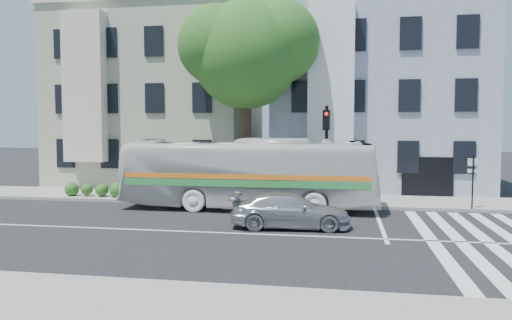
# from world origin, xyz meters

# --- Properties ---
(ground) EXTENTS (120.00, 120.00, 0.00)m
(ground) POSITION_xyz_m (0.00, 0.00, 0.00)
(ground) COLOR black
(ground) RESTS_ON ground
(sidewalk_far) EXTENTS (80.00, 4.00, 0.15)m
(sidewalk_far) POSITION_xyz_m (0.00, 8.00, 0.07)
(sidewalk_far) COLOR gray
(sidewalk_far) RESTS_ON ground
(sidewalk_near) EXTENTS (80.00, 4.00, 0.15)m
(sidewalk_near) POSITION_xyz_m (0.00, -8.00, 0.07)
(sidewalk_near) COLOR gray
(sidewalk_near) RESTS_ON ground
(building_left) EXTENTS (12.00, 10.00, 11.00)m
(building_left) POSITION_xyz_m (-7.00, 15.00, 5.50)
(building_left) COLOR #A1A389
(building_left) RESTS_ON ground
(building_right) EXTENTS (12.00, 10.00, 11.00)m
(building_right) POSITION_xyz_m (7.00, 15.00, 5.50)
(building_right) COLOR #8791A1
(building_right) RESTS_ON ground
(street_tree) EXTENTS (7.30, 5.90, 11.10)m
(street_tree) POSITION_xyz_m (0.06, 8.74, 7.83)
(street_tree) COLOR #2D2116
(street_tree) RESTS_ON ground
(bus) EXTENTS (2.74, 11.72, 3.26)m
(bus) POSITION_xyz_m (0.78, 5.20, 1.63)
(bus) COLOR silver
(bus) RESTS_ON ground
(sedan) EXTENTS (2.20, 4.63, 1.30)m
(sedan) POSITION_xyz_m (3.10, 1.32, 0.65)
(sedan) COLOR #B7BABF
(sedan) RESTS_ON ground
(hedge) EXTENTS (8.51, 2.34, 0.70)m
(hedge) POSITION_xyz_m (-4.77, 6.80, 0.50)
(hedge) COLOR #346621
(hedge) RESTS_ON sidewalk_far
(traffic_signal) EXTENTS (0.49, 0.55, 4.79)m
(traffic_signal) POSITION_xyz_m (4.24, 6.98, 3.09)
(traffic_signal) COLOR black
(traffic_signal) RESTS_ON ground
(far_sign_pole) EXTENTS (0.43, 0.19, 2.41)m
(far_sign_pole) POSITION_xyz_m (10.71, 6.14, 1.68)
(far_sign_pole) COLOR black
(far_sign_pole) RESTS_ON sidewalk_far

